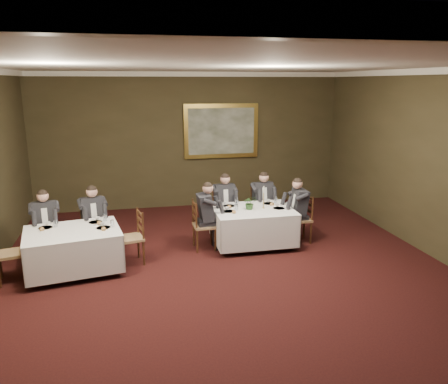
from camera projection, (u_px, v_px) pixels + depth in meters
name	position (u px, v px, depth m)	size (l,w,h in m)	color
ground	(234.00, 287.00, 7.11)	(10.00, 10.00, 0.00)	black
ceiling	(236.00, 64.00, 6.25)	(8.00, 10.00, 0.10)	silver
back_wall	(190.00, 141.00, 11.42)	(8.00, 0.10, 3.50)	#332C19
crown_molding	(236.00, 68.00, 6.27)	(8.00, 10.00, 0.12)	white
table_main	(253.00, 224.00, 8.86)	(1.62, 1.24, 0.67)	#32180E
table_second	(73.00, 248.00, 7.59)	(1.78, 1.47, 0.67)	#32180E
chair_main_backleft	(224.00, 221.00, 9.60)	(0.47, 0.45, 1.00)	olive
diner_main_backleft	(224.00, 211.00, 9.53)	(0.44, 0.51, 1.35)	black
chair_main_backright	(261.00, 218.00, 9.77)	(0.47, 0.45, 1.00)	olive
diner_main_backright	(262.00, 209.00, 9.70)	(0.44, 0.51, 1.35)	black
chair_main_endleft	(204.00, 235.00, 8.70)	(0.44, 0.46, 1.00)	olive
diner_main_endleft	(204.00, 224.00, 8.64)	(0.49, 0.43, 1.35)	black
chair_main_endright	(300.00, 228.00, 9.10)	(0.43, 0.45, 1.00)	olive
diner_main_endright	(300.00, 218.00, 9.05)	(0.49, 0.43, 1.35)	black
chair_sec_backleft	(48.00, 244.00, 8.22)	(0.51, 0.49, 1.00)	olive
diner_sec_backleft	(47.00, 233.00, 8.15)	(0.48, 0.54, 1.35)	black
chair_sec_backright	(94.00, 238.00, 8.52)	(0.53, 0.52, 1.00)	olive
diner_sec_backright	(94.00, 227.00, 8.46)	(0.51, 0.57, 1.35)	black
chair_sec_endright	(132.00, 248.00, 8.00)	(0.51, 0.52, 1.00)	olive
chair_sec_endleft	(11.00, 265.00, 7.27)	(0.50, 0.52, 1.00)	olive
centerpiece	(250.00, 202.00, 8.74)	(0.26, 0.23, 0.29)	#2D5926
candlestick	(264.00, 200.00, 8.81)	(0.07, 0.07, 0.48)	#AD8935
place_setting_table_main	(231.00, 204.00, 9.04)	(0.33, 0.31, 0.14)	white
place_setting_table_second	(48.00, 225.00, 7.69)	(0.33, 0.31, 0.14)	white
painting	(221.00, 131.00, 11.46)	(1.97, 0.09, 1.42)	gold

